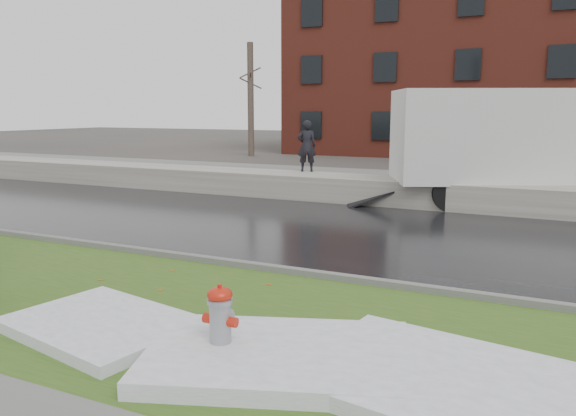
% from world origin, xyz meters
% --- Properties ---
extents(ground, '(120.00, 120.00, 0.00)m').
position_xyz_m(ground, '(0.00, 0.00, 0.00)').
color(ground, '#47423D').
rests_on(ground, ground).
extents(verge, '(60.00, 4.50, 0.04)m').
position_xyz_m(verge, '(0.00, -1.25, 0.02)').
color(verge, '#2F4F1A').
rests_on(verge, ground).
extents(road, '(60.00, 7.00, 0.03)m').
position_xyz_m(road, '(0.00, 4.50, 0.01)').
color(road, black).
rests_on(road, ground).
extents(parking_lot, '(60.00, 9.00, 0.03)m').
position_xyz_m(parking_lot, '(0.00, 13.00, 0.01)').
color(parking_lot, slate).
rests_on(parking_lot, ground).
extents(curb, '(60.00, 0.15, 0.14)m').
position_xyz_m(curb, '(0.00, 1.00, 0.07)').
color(curb, slate).
rests_on(curb, ground).
extents(snowbank, '(60.00, 1.60, 0.75)m').
position_xyz_m(snowbank, '(0.00, 8.70, 0.38)').
color(snowbank, '#AAA69B').
rests_on(snowbank, ground).
extents(brick_building, '(26.00, 12.00, 10.00)m').
position_xyz_m(brick_building, '(2.00, 30.00, 5.00)').
color(brick_building, maroon).
rests_on(brick_building, ground).
extents(bg_tree_left, '(1.40, 1.62, 6.50)m').
position_xyz_m(bg_tree_left, '(-12.00, 22.00, 3.33)').
color(bg_tree_left, brown).
rests_on(bg_tree_left, ground).
extents(bg_tree_center, '(1.40, 1.62, 6.50)m').
position_xyz_m(bg_tree_center, '(-6.00, 26.00, 3.33)').
color(bg_tree_center, brown).
rests_on(bg_tree_center, ground).
extents(fire_hydrant, '(0.40, 0.34, 0.83)m').
position_xyz_m(fire_hydrant, '(1.03, -2.19, 0.48)').
color(fire_hydrant, gray).
rests_on(fire_hydrant, verge).
extents(box_truck, '(9.51, 5.44, 3.25)m').
position_xyz_m(box_truck, '(3.40, 9.92, 1.72)').
color(box_truck, black).
rests_on(box_truck, ground).
extents(worker, '(0.70, 0.60, 1.62)m').
position_xyz_m(worker, '(-2.95, 9.30, 1.56)').
color(worker, black).
rests_on(worker, snowbank).
extents(snow_patch_near, '(2.90, 2.40, 0.16)m').
position_xyz_m(snow_patch_near, '(3.32, -1.87, 0.12)').
color(snow_patch_near, white).
rests_on(snow_patch_near, verge).
extents(snow_patch_far, '(2.47, 2.00, 0.14)m').
position_xyz_m(snow_patch_far, '(-0.70, -2.16, 0.11)').
color(snow_patch_far, white).
rests_on(snow_patch_far, verge).
extents(snow_patch_side, '(3.24, 2.64, 0.18)m').
position_xyz_m(snow_patch_side, '(1.68, -2.09, 0.13)').
color(snow_patch_side, white).
rests_on(snow_patch_side, verge).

